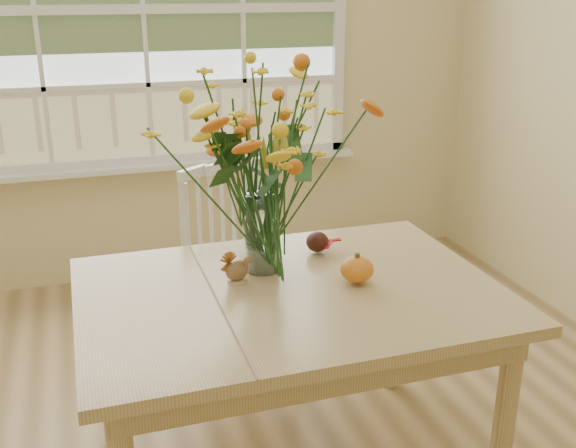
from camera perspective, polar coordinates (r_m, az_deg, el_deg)
name	(u,v)px	position (r m, az deg, el deg)	size (l,w,h in m)	color
wall_back	(145,47)	(3.91, -12.03, 14.46)	(4.00, 0.02, 2.70)	beige
window	(143,13)	(3.86, -12.16, 17.09)	(2.42, 0.12, 1.74)	silver
dining_table	(290,314)	(2.26, 0.16, -7.61)	(1.37, 0.98, 0.73)	tan
windsor_chair	(235,261)	(3.00, -4.53, -3.12)	(0.53, 0.52, 0.92)	white
flower_vase	(261,157)	(2.24, -2.27, 5.71)	(0.57, 0.57, 0.68)	white
pumpkin	(357,271)	(2.26, 5.85, -3.95)	(0.11, 0.11, 0.09)	#C05716
turkey_figurine	(237,271)	(2.26, -4.35, -3.95)	(0.10, 0.09, 0.10)	#CCB78C
dark_gourd	(317,243)	(2.50, 2.50, -1.60)	(0.13, 0.10, 0.08)	#38160F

